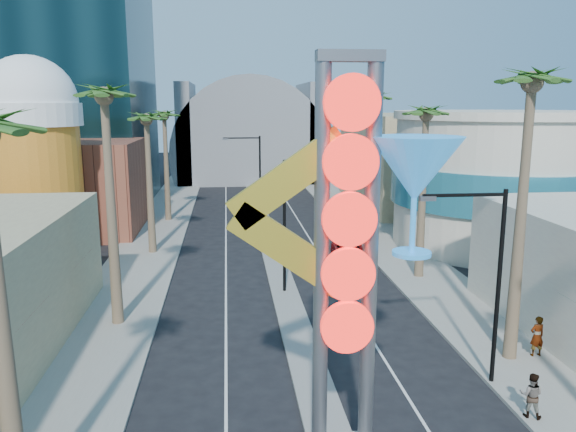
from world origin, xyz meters
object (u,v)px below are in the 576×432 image
Objects in this scene: pedestrian_b at (531,395)px; pedestrian_a at (537,336)px; neon_sign at (375,244)px; red_pickup at (349,252)px.

pedestrian_a is at bearing -91.95° from pedestrian_b.
neon_sign reaches higher than pedestrian_a.
pedestrian_b is at bearing -78.94° from red_pickup.
red_pickup is (4.52, 23.33, -6.61)m from neon_sign.
neon_sign is 2.52× the size of red_pickup.
neon_sign is 24.67m from red_pickup.
red_pickup is at bearing -54.86° from pedestrian_b.
pedestrian_b reaches higher than red_pickup.
neon_sign reaches higher than pedestrian_b.
red_pickup is 2.70× the size of pedestrian_a.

